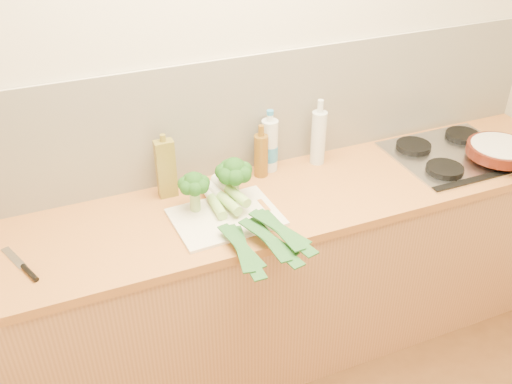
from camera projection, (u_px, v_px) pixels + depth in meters
room_shell at (235, 117)px, 2.52m from camera, size 3.50×3.50×3.50m
counter at (260, 280)px, 2.68m from camera, size 3.20×0.62×0.90m
gas_hob at (454, 154)px, 2.76m from camera, size 0.58×0.50×0.04m
chopping_board at (226, 217)px, 2.33m from camera, size 0.44×0.34×0.01m
broccoli_left at (194, 185)px, 2.30m from camera, size 0.13×0.13×0.18m
broccoli_right at (234, 172)px, 2.36m from camera, size 0.16×0.16×0.20m
leek_front at (223, 217)px, 2.28m from camera, size 0.10×0.67×0.04m
leek_mid at (240, 212)px, 2.27m from camera, size 0.18×0.65×0.04m
leek_back at (249, 205)px, 2.29m from camera, size 0.20×0.65×0.04m
chefs_knife at (26, 269)px, 2.06m from camera, size 0.12×0.26×0.02m
skillet at (500, 150)px, 2.69m from camera, size 0.43×0.30×0.05m
oil_tin at (166, 168)px, 2.41m from camera, size 0.08×0.05×0.29m
glass_bottle at (318, 137)px, 2.65m from camera, size 0.07×0.07×0.32m
amber_bottle at (261, 155)px, 2.56m from camera, size 0.06×0.06×0.25m
water_bottle at (270, 147)px, 2.60m from camera, size 0.08×0.08×0.28m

